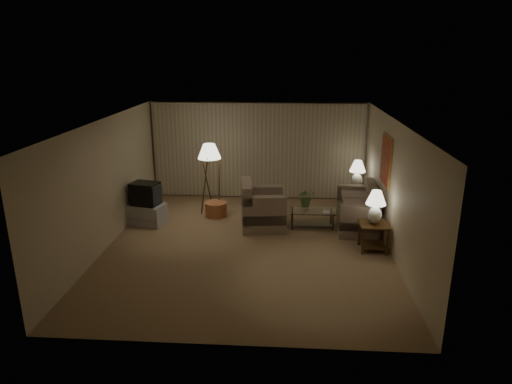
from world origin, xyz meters
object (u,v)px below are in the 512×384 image
crt_tv (145,194)px  floor_lamp (210,177)px  coffee_table (312,216)px  table_lamp_near (376,204)px  armchair (263,209)px  side_table_far (356,195)px  ottoman (216,209)px  sofa (357,211)px  tv_cabinet (147,214)px  table_lamp_far (357,172)px  vase (306,207)px  side_table_near (373,232)px

crt_tv → floor_lamp: size_ratio=0.40×
coffee_table → table_lamp_near: bearing=-45.9°
armchair → coffee_table: (1.17, 0.10, -0.17)m
armchair → side_table_far: 2.79m
table_lamp_near → ottoman: size_ratio=1.30×
sofa → coffee_table: sofa is taller
sofa → tv_cabinet: size_ratio=1.94×
tv_cabinet → armchair: bearing=13.5°
armchair → table_lamp_far: 2.85m
armchair → ottoman: size_ratio=2.37×
table_lamp_far → vase: size_ratio=5.24×
table_lamp_near → vase: table_lamp_near is taller
sofa → ottoman: sofa is taller
armchair → side_table_far: armchair is taller
side_table_near → coffee_table: size_ratio=0.55×
tv_cabinet → crt_tv: crt_tv is taller
side_table_far → table_lamp_near: size_ratio=0.84×
tv_cabinet → crt_tv: size_ratio=1.33×
side_table_near → table_lamp_far: 2.67m
armchair → ottoman: 1.44m
coffee_table → floor_lamp: 2.79m
sofa → crt_tv: 5.07m
coffee_table → armchair: bearing=-175.0°
tv_cabinet → ottoman: (1.59, 0.66, -0.07)m
sofa → armchair: bearing=-81.2°
ottoman → vase: (2.25, -0.58, 0.30)m
table_lamp_far → coffee_table: size_ratio=0.67×
table_lamp_near → coffee_table: size_ratio=0.66×
sofa → side_table_near: (0.15, -1.35, 0.03)m
vase → sofa: bearing=4.7°
armchair → floor_lamp: size_ratio=0.72×
side_table_far → tv_cabinet: size_ratio=0.62×
floor_lamp → tv_cabinet: bearing=-146.5°
coffee_table → vase: 0.26m
table_lamp_far → coffee_table: bearing=-131.9°
side_table_near → tv_cabinet: size_ratio=0.62×
floor_lamp → vase: bearing=-19.5°
side_table_far → ottoman: bearing=-167.9°
floor_lamp → side_table_far: bearing=7.4°
vase → floor_lamp: bearing=160.5°
armchair → crt_tv: bearing=82.4°
side_table_near → table_lamp_far: table_lamp_far is taller
table_lamp_near → ottoman: 4.14m
side_table_far → crt_tv: bearing=-164.6°
floor_lamp → ottoman: bearing=-58.5°
side_table_far → table_lamp_far: 0.63m
sofa → tv_cabinet: (-5.05, -0.18, -0.14)m
tv_cabinet → crt_tv: bearing=0.0°
armchair → table_lamp_near: 2.70m
armchair → crt_tv: size_ratio=1.80×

